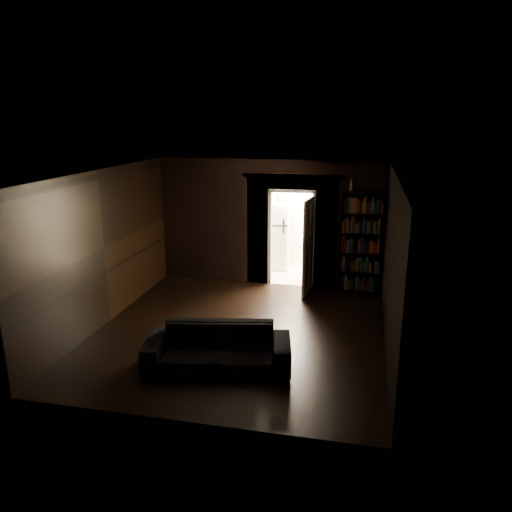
% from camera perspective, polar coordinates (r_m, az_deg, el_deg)
% --- Properties ---
extents(ground, '(5.50, 5.50, 0.00)m').
position_cam_1_polar(ground, '(8.94, -1.91, -8.69)').
color(ground, black).
rests_on(ground, ground).
extents(room_walls, '(5.02, 5.61, 2.84)m').
position_cam_1_polar(room_walls, '(9.41, -0.46, 3.37)').
color(room_walls, black).
rests_on(room_walls, ground).
extents(kitchen_alcove, '(2.20, 1.80, 2.60)m').
position_cam_1_polar(kitchen_alcove, '(12.12, 4.84, 3.82)').
color(kitchen_alcove, beige).
rests_on(kitchen_alcove, ground).
extents(sofa, '(2.33, 1.34, 0.84)m').
position_cam_1_polar(sofa, '(7.63, -4.40, -9.71)').
color(sofa, black).
rests_on(sofa, ground).
extents(bookshelf, '(0.95, 0.54, 2.20)m').
position_cam_1_polar(bookshelf, '(10.80, 11.83, 1.47)').
color(bookshelf, black).
rests_on(bookshelf, ground).
extents(refrigerator, '(0.78, 0.73, 1.65)m').
position_cam_1_polar(refrigerator, '(12.44, 2.15, 2.37)').
color(refrigerator, white).
rests_on(refrigerator, ground).
extents(door, '(0.14, 0.85, 2.05)m').
position_cam_1_polar(door, '(10.60, 5.97, 1.04)').
color(door, white).
rests_on(door, ground).
extents(figurine, '(0.10, 0.10, 0.27)m').
position_cam_1_polar(figurine, '(10.62, 10.84, 8.07)').
color(figurine, white).
rests_on(figurine, bookshelf).
extents(bottles, '(0.59, 0.09, 0.24)m').
position_cam_1_polar(bottles, '(12.20, 2.53, 6.62)').
color(bottles, black).
rests_on(bottles, refrigerator).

